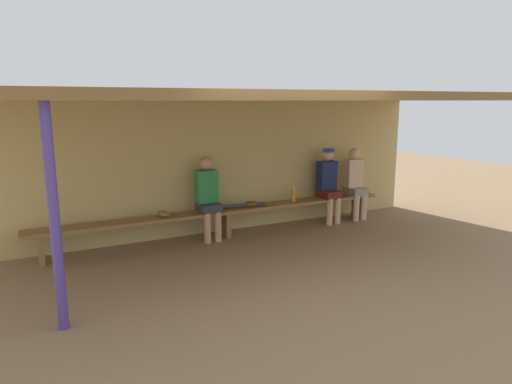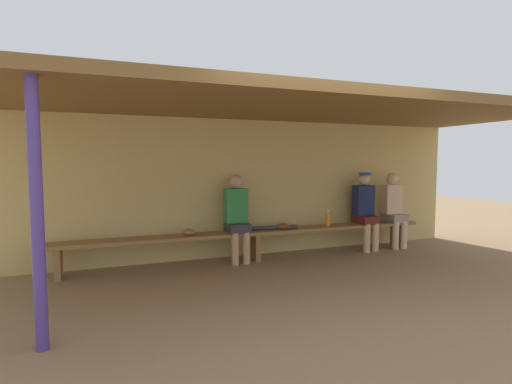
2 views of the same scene
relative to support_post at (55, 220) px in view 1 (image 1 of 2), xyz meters
name	(u,v)px [view 1 (image 1 of 2)]	position (x,y,z in m)	size (l,w,h in m)	color
ground_plane	(271,267)	(2.64, 0.55, -1.10)	(24.00, 24.00, 0.00)	#8C6D4C
back_wall	(214,167)	(2.64, 2.55, 0.00)	(8.00, 0.20, 2.20)	tan
dugout_roof	(248,96)	(2.64, 1.25, 1.16)	(8.00, 2.80, 0.12)	brown
support_post	(55,220)	(0.00, 0.00, 0.00)	(0.10, 0.10, 2.20)	#4C388C
bench	(225,214)	(2.64, 2.10, -0.71)	(6.00, 0.36, 0.46)	olive
player_in_red	(328,182)	(4.68, 2.10, -0.35)	(0.34, 0.42, 1.34)	#591E19
player_in_white	(208,195)	(2.34, 2.10, -0.37)	(0.34, 0.42, 1.34)	#333338
player_shirtless_tan	(355,180)	(5.29, 2.10, -0.37)	(0.34, 0.42, 1.34)	gray
water_bottle_green	(293,194)	(3.94, 2.10, -0.51)	(0.08, 0.08, 0.27)	orange
baseball_glove_worn	(163,214)	(1.61, 2.10, -0.60)	(0.24, 0.17, 0.09)	olive
baseball_glove_tan	(251,204)	(3.11, 2.09, -0.60)	(0.24, 0.17, 0.09)	brown
baseball_bat	(240,206)	(2.90, 2.10, -0.61)	(0.07, 0.07, 0.88)	#333338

